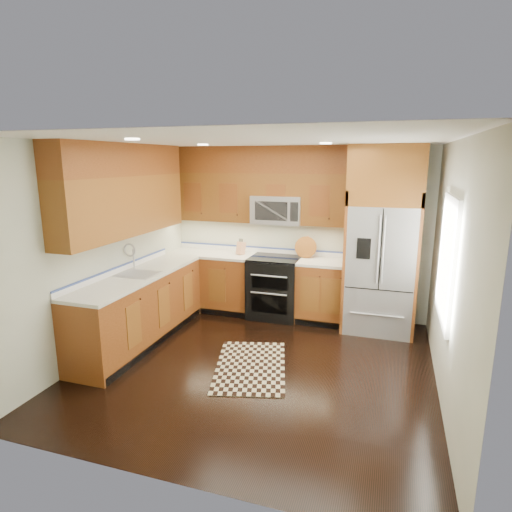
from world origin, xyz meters
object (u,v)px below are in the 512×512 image
(rug, at_px, (251,366))
(utensil_crock, at_px, (307,249))
(knife_block, at_px, (241,248))
(refrigerator, at_px, (382,241))
(range, at_px, (275,287))

(rug, distance_m, utensil_crock, 2.22)
(rug, xyz_separation_m, knife_block, (-0.76, 1.78, 1.04))
(refrigerator, height_order, knife_block, refrigerator)
(range, xyz_separation_m, refrigerator, (1.55, -0.04, 0.83))
(rug, bearing_deg, refrigerator, 36.03)
(utensil_crock, bearing_deg, rug, -97.59)
(knife_block, height_order, utensil_crock, utensil_crock)
(knife_block, bearing_deg, utensil_crock, 9.03)
(range, bearing_deg, knife_block, 172.65)
(range, distance_m, rug, 1.78)
(utensil_crock, bearing_deg, range, -151.80)
(range, xyz_separation_m, knife_block, (-0.58, 0.07, 0.57))
(range, height_order, knife_block, knife_block)
(range, relative_size, utensil_crock, 2.94)
(refrigerator, relative_size, knife_block, 10.32)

